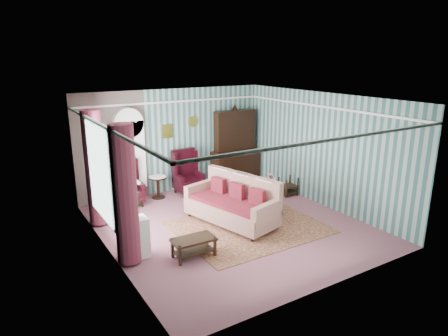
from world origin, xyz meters
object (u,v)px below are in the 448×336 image
dresser_hutch (235,144)px  nest_table (288,186)px  sofa (231,203)px  coffee_table (194,247)px  round_side_table (158,187)px  floral_armchair (259,193)px  wingback_right (188,173)px  plant_stand (134,238)px  bookcase (130,160)px  seated_woman (127,184)px  wingback_left (127,183)px

dresser_hutch → nest_table: bearing=-72.6°
sofa → coffee_table: sofa is taller
round_side_table → nest_table: size_ratio=1.11×
round_side_table → floral_armchair: bearing=-54.8°
wingback_right → plant_stand: (-2.55, -2.75, -0.22)m
wingback_right → coffee_table: bearing=-115.1°
bookcase → wingback_right: bookcase is taller
sofa → round_side_table: bearing=2.8°
bookcase → sofa: bearing=-62.1°
bookcase → seated_woman: bookcase is taller
dresser_hutch → sofa: dresser_hutch is taller
wingback_left → nest_table: wingback_left is taller
sofa → coffee_table: size_ratio=2.68×
bookcase → round_side_table: 1.07m
bookcase → floral_armchair: (2.32, -2.61, -0.58)m
wingback_left → floral_armchair: bearing=-40.8°
wingback_left → coffee_table: (0.19, -3.33, -0.43)m
coffee_table → dresser_hutch: bearing=47.4°
wingback_right → nest_table: bearing=-33.7°
floral_armchair → plant_stand: bearing=130.7°
wingback_right → plant_stand: size_ratio=1.56×
bookcase → floral_armchair: bearing=-48.4°
plant_stand → floral_armchair: size_ratio=0.75×
wingback_right → coffee_table: size_ratio=1.49×
wingback_right → coffee_table: 3.70m
wingback_left → coffee_table: bearing=-86.7°
dresser_hutch → seated_woman: (-3.50, -0.27, -0.59)m
sofa → plant_stand: bearing=84.9°
nest_table → coffee_table: size_ratio=0.64×
bookcase → round_side_table: bookcase is taller
bookcase → wingback_left: size_ratio=1.79×
bookcase → dresser_hutch: (3.25, -0.12, 0.06)m
seated_woman → wingback_left: bearing=0.0°
round_side_table → dresser_hutch: bearing=2.6°
sofa → dresser_hutch: bearing=-49.8°
wingback_left → round_side_table: wingback_left is taller
plant_stand → bookcase: bearing=71.5°
seated_woman → nest_table: (4.07, -1.55, -0.32)m
seated_woman → wingback_right: bearing=0.0°
dresser_hutch → floral_armchair: (-0.93, -2.49, -0.64)m
seated_woman → sofa: size_ratio=0.53×
nest_table → coffee_table: bearing=-155.4°
nest_table → floral_armchair: bearing=-156.1°
dresser_hutch → plant_stand: 5.31m
wingback_left → round_side_table: 0.97m
sofa → wingback_right: bearing=-16.4°
nest_table → floral_armchair: 1.67m
bookcase → seated_woman: size_ratio=1.90×
sofa → seated_woman: bearing=21.1°
dresser_hutch → seated_woman: 3.56m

